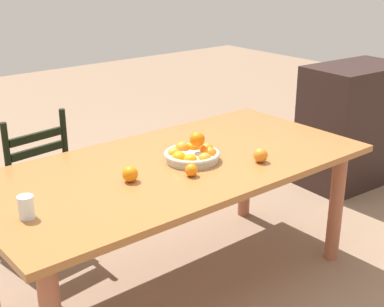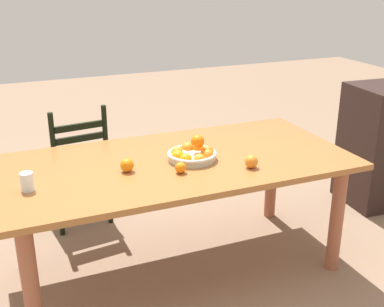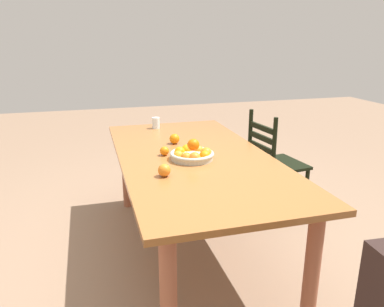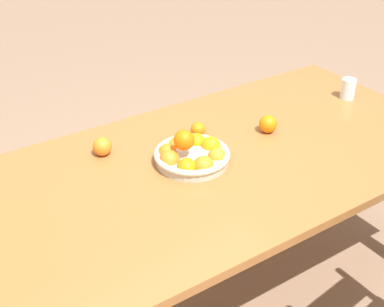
% 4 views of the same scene
% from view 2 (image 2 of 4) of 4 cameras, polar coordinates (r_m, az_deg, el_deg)
% --- Properties ---
extents(ground_plane, '(12.00, 12.00, 0.00)m').
position_cam_2_polar(ground_plane, '(3.24, -1.65, -12.96)').
color(ground_plane, '#8B6D56').
extents(dining_table, '(2.05, 1.01, 0.74)m').
position_cam_2_polar(dining_table, '(2.93, -1.78, -2.46)').
color(dining_table, '#A16231').
rests_on(dining_table, ground).
extents(chair_near_window, '(0.47, 0.47, 0.91)m').
position_cam_2_polar(chair_near_window, '(3.68, -13.19, -1.43)').
color(chair_near_window, black).
rests_on(chair_near_window, ground).
extents(fruit_bowl, '(0.29, 0.29, 0.15)m').
position_cam_2_polar(fruit_bowl, '(2.88, 0.07, -0.07)').
color(fruit_bowl, beige).
rests_on(fruit_bowl, dining_table).
extents(orange_loose_0, '(0.06, 0.06, 0.06)m').
position_cam_2_polar(orange_loose_0, '(2.70, -1.33, -1.66)').
color(orange_loose_0, orange).
rests_on(orange_loose_0, dining_table).
extents(orange_loose_1, '(0.07, 0.07, 0.07)m').
position_cam_2_polar(orange_loose_1, '(2.79, 6.88, -0.94)').
color(orange_loose_1, orange).
rests_on(orange_loose_1, dining_table).
extents(orange_loose_2, '(0.08, 0.08, 0.08)m').
position_cam_2_polar(orange_loose_2, '(2.74, -7.52, -1.36)').
color(orange_loose_2, orange).
rests_on(orange_loose_2, dining_table).
extents(drinking_glass, '(0.07, 0.07, 0.10)m').
position_cam_2_polar(drinking_glass, '(2.62, -18.54, -3.12)').
color(drinking_glass, silver).
rests_on(drinking_glass, dining_table).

